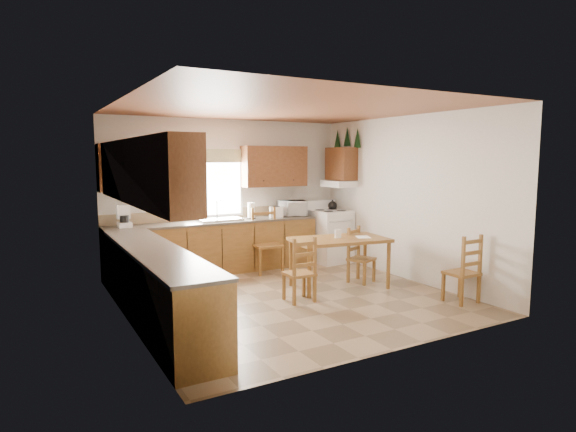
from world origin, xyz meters
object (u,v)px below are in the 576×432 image
chair_near_right (462,268)px  chair_far_left (267,241)px  dining_table (339,263)px  chair_far_right (361,255)px  microwave (292,208)px  chair_near_left (299,269)px  stove (330,237)px

chair_near_right → chair_far_left: bearing=-61.8°
dining_table → chair_far_right: (0.50, 0.08, 0.06)m
chair_near_right → microwave: bearing=-76.4°
chair_near_left → chair_near_right: bearing=151.0°
microwave → chair_near_left: (-1.13, -2.18, -0.61)m
chair_near_right → chair_near_left: bearing=-30.8°
chair_near_right → chair_far_left: chair_far_left is taller
chair_near_left → stove: bearing=-132.2°
microwave → chair_far_left: bearing=-132.2°
microwave → chair_near_left: microwave is taller
microwave → chair_far_right: bearing=-63.5°
chair_far_left → microwave: bearing=37.1°
dining_table → chair_near_left: chair_near_left is taller
dining_table → chair_near_right: size_ratio=1.52×
stove → chair_near_left: size_ratio=1.08×
chair_near_left → chair_far_left: size_ratio=0.82×
chair_far_left → dining_table: bearing=-62.5°
chair_near_left → chair_near_right: size_ratio=0.96×
stove → microwave: size_ratio=2.04×
stove → microwave: 0.95m
stove → chair_near_right: (0.11, -3.08, -0.02)m
microwave → dining_table: microwave is taller
microwave → chair_near_left: bearing=-99.9°
chair_near_right → chair_far_right: (-0.54, 1.55, -0.03)m
dining_table → chair_far_left: (-0.53, 1.42, 0.17)m
dining_table → chair_near_left: (-0.92, -0.32, 0.07)m
microwave → dining_table: 1.98m
dining_table → microwave: bearing=91.5°
stove → chair_near_right: bearing=-90.7°
microwave → chair_far_right: microwave is taller
stove → microwave: bearing=158.3°
chair_near_left → microwave: bearing=-116.0°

